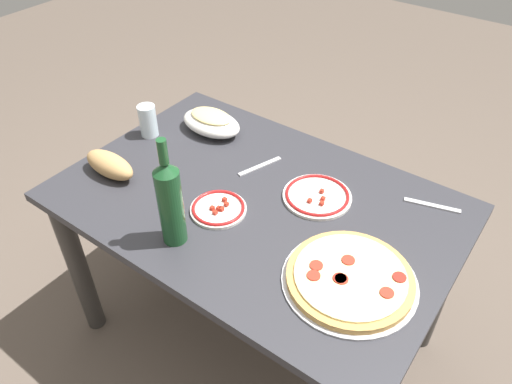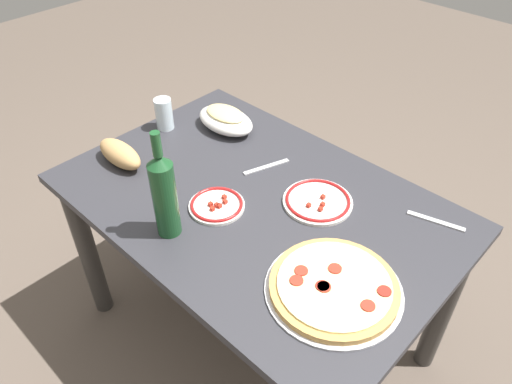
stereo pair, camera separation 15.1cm
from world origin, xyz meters
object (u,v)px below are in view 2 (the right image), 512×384
object	(u,v)px
baked_pasta_dish	(226,119)
wine_bottle	(164,194)
pepperoni_pizza	(334,287)
side_plate_far	(318,201)
dining_table	(256,227)
side_plate_near	(217,205)
bread_loaf	(120,154)
water_glass	(164,114)

from	to	relation	value
baked_pasta_dish	wine_bottle	distance (m)	0.58
pepperoni_pizza	side_plate_far	world-z (taller)	pepperoni_pizza
dining_table	side_plate_near	xyz separation A→B (m)	(0.06, 0.11, 0.13)
side_plate_near	side_plate_far	world-z (taller)	same
baked_pasta_dish	bread_loaf	xyz separation A→B (m)	(0.10, 0.40, -0.00)
baked_pasta_dish	bread_loaf	distance (m)	0.41
wine_bottle	side_plate_near	size ratio (longest dim) A/B	1.97
pepperoni_pizza	water_glass	world-z (taller)	water_glass
water_glass	side_plate_near	xyz separation A→B (m)	(-0.47, 0.18, -0.05)
pepperoni_pizza	side_plate_near	distance (m)	0.45
water_glass	bread_loaf	distance (m)	0.26
pepperoni_pizza	side_plate_near	size ratio (longest dim) A/B	2.07
pepperoni_pizza	side_plate_far	bearing A→B (deg)	-45.14
pepperoni_pizza	bread_loaf	distance (m)	0.86
side_plate_near	bread_loaf	xyz separation A→B (m)	(0.40, 0.07, 0.03)
side_plate_near	pepperoni_pizza	bearing A→B (deg)	178.32
baked_pasta_dish	wine_bottle	xyz separation A→B (m)	(-0.28, 0.49, 0.10)
pepperoni_pizza	water_glass	bearing A→B (deg)	-11.54
side_plate_far	baked_pasta_dish	bearing A→B (deg)	-10.99
pepperoni_pizza	side_plate_near	world-z (taller)	pepperoni_pizza
dining_table	baked_pasta_dish	size ratio (longest dim) A/B	5.12
dining_table	water_glass	bearing A→B (deg)	-7.03
baked_pasta_dish	side_plate_near	distance (m)	0.45
wine_bottle	bread_loaf	world-z (taller)	wine_bottle
dining_table	side_plate_far	bearing A→B (deg)	-141.68
dining_table	water_glass	distance (m)	0.57
baked_pasta_dish	side_plate_far	bearing A→B (deg)	169.01
baked_pasta_dish	bread_loaf	bearing A→B (deg)	75.90
wine_bottle	side_plate_far	world-z (taller)	wine_bottle
wine_bottle	water_glass	xyz separation A→B (m)	(0.45, -0.34, -0.08)
side_plate_near	side_plate_far	bearing A→B (deg)	-132.83
water_glass	side_plate_far	size ratio (longest dim) A/B	0.55
dining_table	wine_bottle	distance (m)	0.39
side_plate_near	water_glass	bearing A→B (deg)	-20.39
side_plate_near	bread_loaf	world-z (taller)	bread_loaf
dining_table	baked_pasta_dish	bearing A→B (deg)	-30.99
wine_bottle	water_glass	size ratio (longest dim) A/B	2.84
baked_pasta_dish	wine_bottle	world-z (taller)	wine_bottle
pepperoni_pizza	baked_pasta_dish	distance (m)	0.83
side_plate_far	pepperoni_pizza	bearing A→B (deg)	134.86
dining_table	side_plate_far	xyz separation A→B (m)	(-0.15, -0.12, 0.13)
dining_table	baked_pasta_dish	world-z (taller)	baked_pasta_dish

